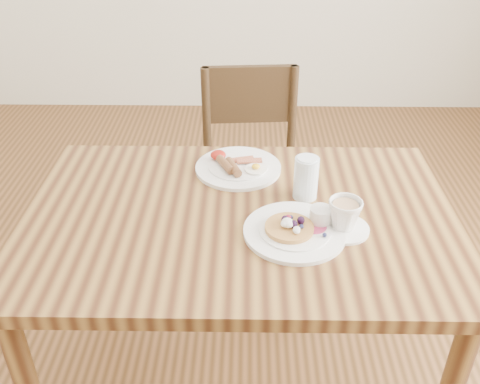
{
  "coord_description": "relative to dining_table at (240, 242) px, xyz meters",
  "views": [
    {
      "loc": [
        0.02,
        -1.22,
        1.59
      ],
      "look_at": [
        0.0,
        0.0,
        0.82
      ],
      "focal_mm": 40.0,
      "sensor_mm": 36.0,
      "label": 1
    }
  ],
  "objects": [
    {
      "name": "water_glass",
      "position": [
        0.19,
        0.09,
        0.16
      ],
      "size": [
        0.07,
        0.07,
        0.13
      ],
      "primitive_type": "cylinder",
      "color": "silver",
      "rests_on": "dining_table"
    },
    {
      "name": "breakfast_plate",
      "position": [
        -0.01,
        0.24,
        0.11
      ],
      "size": [
        0.27,
        0.27,
        0.04
      ],
      "color": "white",
      "rests_on": "dining_table"
    },
    {
      "name": "pancake_plate",
      "position": [
        0.15,
        -0.09,
        0.11
      ],
      "size": [
        0.27,
        0.27,
        0.06
      ],
      "color": "white",
      "rests_on": "dining_table"
    },
    {
      "name": "dining_table",
      "position": [
        0.0,
        0.0,
        0.0
      ],
      "size": [
        1.2,
        0.8,
        0.75
      ],
      "color": "olive",
      "rests_on": "ground"
    },
    {
      "name": "teacup_saucer",
      "position": [
        0.27,
        -0.07,
        0.14
      ],
      "size": [
        0.14,
        0.14,
        0.09
      ],
      "color": "white",
      "rests_on": "dining_table"
    },
    {
      "name": "chair_far",
      "position": [
        0.04,
        0.71,
        -0.16
      ],
      "size": [
        0.45,
        0.45,
        0.88
      ],
      "rotation": [
        0.0,
        0.0,
        3.22
      ],
      "color": "#312112",
      "rests_on": "ground"
    }
  ]
}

